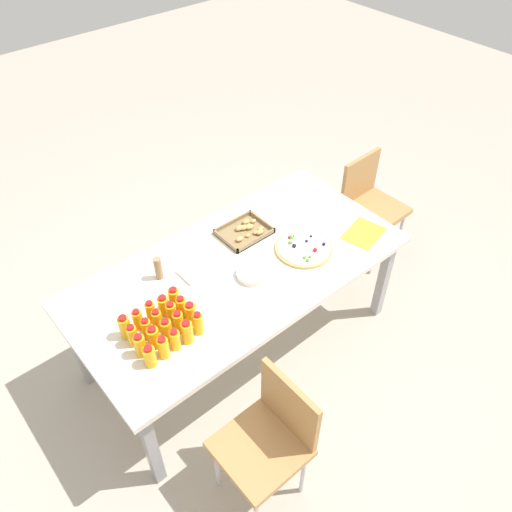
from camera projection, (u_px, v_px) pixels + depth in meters
ground_plane at (241, 343)px, 3.52m from camera, size 12.00×12.00×0.00m
party_table at (239, 275)px, 3.06m from camera, size 2.01×0.99×0.73m
chair_near_left at (271, 435)px, 2.50m from camera, size 0.40×0.40×0.83m
chair_end at (369, 200)px, 3.87m from camera, size 0.41×0.41×0.83m
juice_bottle_0 at (150, 356)px, 2.48m from camera, size 0.06×0.06×0.13m
juice_bottle_1 at (163, 348)px, 2.52m from camera, size 0.06×0.06×0.14m
juice_bottle_2 at (175, 340)px, 2.56m from camera, size 0.05×0.05×0.13m
juice_bottle_3 at (187, 332)px, 2.58m from camera, size 0.06×0.06×0.15m
juice_bottle_4 at (198, 323)px, 2.62m from camera, size 0.05×0.05×0.14m
juice_bottle_5 at (140, 346)px, 2.52m from camera, size 0.06×0.06×0.15m
juice_bottle_6 at (154, 338)px, 2.56m from camera, size 0.06×0.06×0.14m
juice_bottle_7 at (167, 330)px, 2.59m from camera, size 0.06×0.06×0.14m
juice_bottle_8 at (178, 322)px, 2.63m from camera, size 0.06×0.06×0.14m
juice_bottle_9 at (191, 314)px, 2.67m from camera, size 0.06×0.06×0.15m
juice_bottle_10 at (133, 336)px, 2.57m from camera, size 0.05×0.05×0.14m
juice_bottle_11 at (147, 329)px, 2.60m from camera, size 0.05×0.05×0.14m
juice_bottle_12 at (157, 321)px, 2.64m from camera, size 0.05×0.05×0.15m
juice_bottle_13 at (172, 314)px, 2.67m from camera, size 0.05×0.05×0.15m
juice_bottle_14 at (182, 307)px, 2.71m from camera, size 0.06×0.06×0.14m
juice_bottle_15 at (125, 327)px, 2.60m from camera, size 0.06×0.06×0.15m
juice_bottle_16 at (138, 320)px, 2.65m from camera, size 0.05×0.05×0.13m
juice_bottle_17 at (151, 312)px, 2.68m from camera, size 0.05×0.05×0.15m
juice_bottle_18 at (164, 306)px, 2.72m from camera, size 0.06×0.06×0.13m
juice_bottle_19 at (174, 299)px, 2.74m from camera, size 0.06×0.06×0.15m
fruit_pizza at (304, 248)px, 3.12m from camera, size 0.35×0.35×0.05m
snack_tray at (246, 231)px, 3.23m from camera, size 0.31×0.25×0.04m
plate_stack at (253, 273)px, 2.96m from camera, size 0.19×0.19×0.03m
napkin_stack at (194, 272)px, 2.97m from camera, size 0.15×0.15×0.02m
cardboard_tube at (158, 268)px, 2.90m from camera, size 0.04×0.04×0.15m
paper_folder at (364, 233)px, 3.23m from camera, size 0.30×0.25×0.01m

